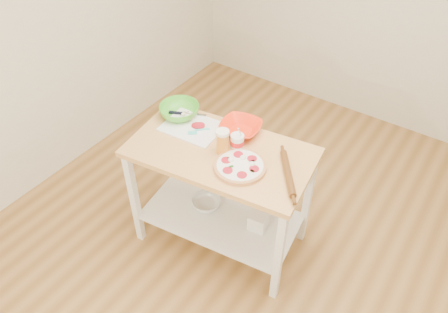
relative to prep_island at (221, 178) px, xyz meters
name	(u,v)px	position (x,y,z in m)	size (l,w,h in m)	color
room_shell	(267,112)	(0.33, -0.03, 0.70)	(4.04, 4.54, 2.74)	#9F713A
prep_island	(221,178)	(0.00, 0.00, 0.00)	(1.28, 0.81, 0.90)	tan
pizza	(240,166)	(0.20, -0.07, 0.27)	(0.33, 0.33, 0.05)	tan
cutting_board	(193,126)	(-0.30, 0.09, 0.26)	(0.42, 0.33, 0.04)	white
spatula	(198,131)	(-0.23, 0.06, 0.27)	(0.11, 0.14, 0.01)	#41D3C8
knife	(182,113)	(-0.45, 0.16, 0.27)	(0.25, 0.14, 0.01)	silver
orange_bowl	(241,128)	(0.00, 0.23, 0.28)	(0.28, 0.28, 0.07)	#FF3512
green_bowl	(179,111)	(-0.46, 0.14, 0.29)	(0.28, 0.28, 0.09)	green
beer_pint	(223,142)	(0.02, -0.01, 0.34)	(0.09, 0.09, 0.17)	orange
yogurt_tub	(237,142)	(0.08, 0.08, 0.30)	(0.09, 0.09, 0.19)	white
rolling_pin	(288,173)	(0.48, 0.03, 0.27)	(0.04, 0.04, 0.38)	brown
shelf_glass_bowl	(206,203)	(-0.14, 0.01, -0.36)	(0.22, 0.22, 0.07)	silver
shelf_bin	(258,221)	(0.28, 0.06, -0.33)	(0.13, 0.13, 0.13)	white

